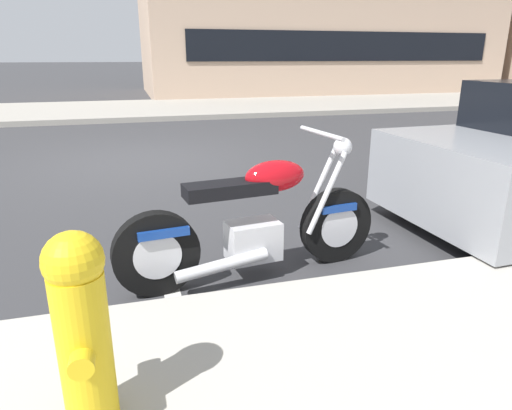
{
  "coord_description": "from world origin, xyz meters",
  "views": [
    {
      "loc": [
        -0.22,
        -7.58,
        1.66
      ],
      "look_at": [
        0.69,
        -4.38,
        0.57
      ],
      "focal_mm": 32.01,
      "sensor_mm": 36.0,
      "label": 1
    }
  ],
  "objects": [
    {
      "name": "ground_plane",
      "position": [
        0.0,
        0.0,
        0.0
      ],
      "size": [
        260.0,
        260.0,
        0.0
      ],
      "primitive_type": "plane",
      "color": "#333335"
    },
    {
      "name": "sidewalk_far_curb",
      "position": [
        12.0,
        7.26,
        0.07
      ],
      "size": [
        120.0,
        5.0,
        0.14
      ],
      "primitive_type": "cube",
      "color": "gray",
      "rests_on": "ground"
    },
    {
      "name": "fire_hydrant",
      "position": [
        -0.46,
        -5.83,
        0.6
      ],
      "size": [
        0.24,
        0.36,
        0.88
      ],
      "color": "gold",
      "rests_on": "sidewalk_near_curb"
    },
    {
      "name": "parking_stall_stripe",
      "position": [
        0.0,
        -4.16,
        0.0
      ],
      "size": [
        0.12,
        2.2,
        0.01
      ],
      "primitive_type": "cube",
      "color": "silver",
      "rests_on": "ground"
    },
    {
      "name": "parked_motorcycle",
      "position": [
        0.67,
        -4.43,
        0.42
      ],
      "size": [
        2.11,
        0.64,
        1.11
      ],
      "rotation": [
        0.0,
        0.0,
        0.12
      ],
      "color": "black",
      "rests_on": "ground"
    }
  ]
}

